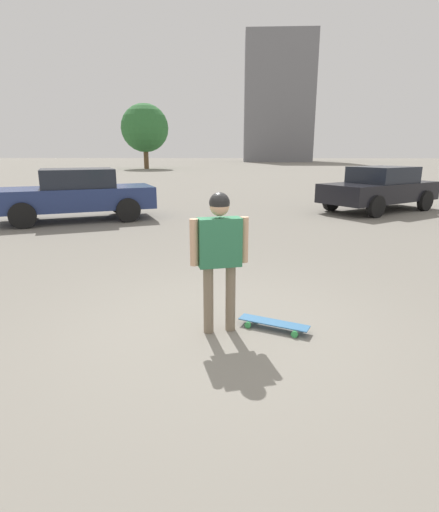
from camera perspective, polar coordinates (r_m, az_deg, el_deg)
The scene contains 7 objects.
ground_plane at distance 4.73m, azimuth 0.00°, elevation -10.62°, with size 220.00×220.00×0.00m, color gray.
person at distance 4.39m, azimuth 0.00°, elevation 1.39°, with size 0.64×0.33×1.60m.
skateboard at distance 4.78m, azimuth 7.74°, elevation -9.53°, with size 0.83×0.49×0.09m.
car_parked_near at distance 12.71m, azimuth -19.82°, elevation 8.36°, with size 4.83×3.46×1.52m.
car_parked_far at distance 15.00m, azimuth 21.96°, elevation 8.99°, with size 4.61×4.05×1.50m.
building_block_distant at distance 82.00m, azimuth 8.22°, elevation 21.02°, with size 12.44×13.00×22.16m.
tree_distant at distance 48.01m, azimuth -10.62°, elevation 17.52°, with size 5.32×5.32×7.17m.
Camera 1 is at (0.21, -4.26, 2.03)m, focal length 28.00 mm.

